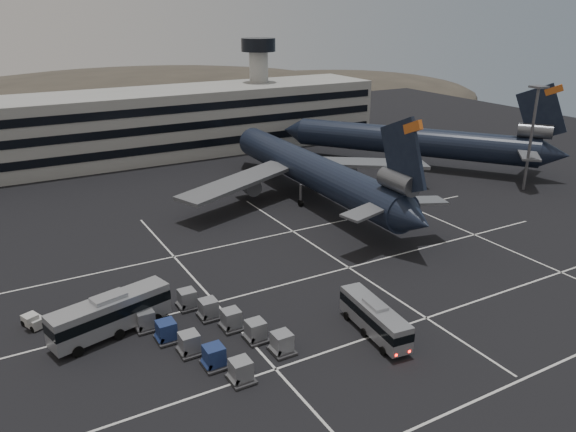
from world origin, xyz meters
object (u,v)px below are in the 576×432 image
(bus_near, at_px, (375,317))
(bus_far, at_px, (111,313))
(trijet_main, at_px, (313,171))
(uld_cluster, at_px, (211,331))
(tug_a, at_px, (34,321))

(bus_near, relative_size, bus_far, 0.82)
(trijet_main, bearing_deg, uld_cluster, -133.22)
(bus_near, height_order, bus_far, bus_far)
(trijet_main, distance_m, bus_near, 41.61)
(trijet_main, relative_size, uld_cluster, 3.29)
(bus_near, xyz_separation_m, bus_far, (-22.64, 12.94, 0.42))
(uld_cluster, bearing_deg, trijet_main, 44.99)
(bus_near, relative_size, tug_a, 3.58)
(bus_near, distance_m, uld_cluster, 16.13)
(trijet_main, bearing_deg, bus_far, -145.58)
(tug_a, distance_m, uld_cluster, 18.56)
(uld_cluster, bearing_deg, tug_a, 142.87)
(bus_near, bearing_deg, trijet_main, 72.33)
(bus_far, xyz_separation_m, uld_cluster, (8.13, -5.96, -1.34))
(uld_cluster, bearing_deg, bus_near, -25.67)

